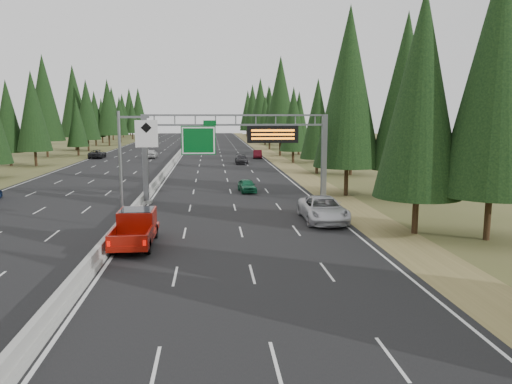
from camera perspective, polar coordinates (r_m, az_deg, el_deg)
road at (r=89.58m, az=-9.07°, el=3.70°), size 32.00×260.00×0.08m
shoulder_right at (r=90.14m, az=2.32°, el=3.83°), size 3.60×260.00×0.06m
shoulder_left at (r=92.50m, az=-20.15°, el=3.42°), size 3.60×260.00×0.06m
median_barrier at (r=89.54m, az=-9.07°, el=3.94°), size 0.70×260.00×0.85m
sign_gantry at (r=44.08m, az=-1.47°, el=5.48°), size 16.75×0.98×7.80m
hov_sign_pole at (r=34.57m, az=-14.30°, el=3.40°), size 2.80×0.50×8.00m
tree_row_right at (r=83.00m, az=5.90°, el=9.79°), size 12.18×241.70×18.90m
tree_row_left at (r=90.30m, az=-24.01°, el=8.98°), size 11.97×239.52×18.96m
silver_minivan at (r=36.92m, az=7.69°, el=-1.96°), size 3.06×6.48×1.79m
red_pickup at (r=31.06m, az=-13.53°, el=-3.74°), size 2.22×6.23×2.03m
car_ahead_green at (r=50.59m, az=-1.04°, el=0.75°), size 1.93×3.98×1.31m
car_ahead_dkred at (r=90.52m, az=0.18°, el=4.35°), size 1.89×4.57×1.47m
car_ahead_dkgrey at (r=80.07m, az=-1.66°, el=3.74°), size 1.96×4.82×1.40m
car_ahead_white at (r=129.28m, az=-6.92°, el=5.64°), size 2.85×5.69×1.55m
car_ahead_far at (r=159.19m, az=-6.87°, el=6.18°), size 1.90×3.99×1.32m
car_onc_white at (r=92.82m, az=-11.84°, el=4.31°), size 1.91×4.64×1.57m
car_onc_far at (r=95.26m, az=-17.69°, el=4.17°), size 2.56×5.42×1.50m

